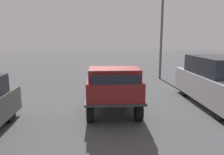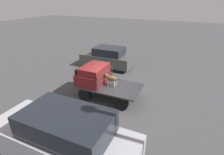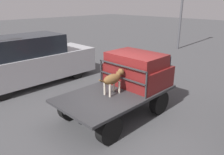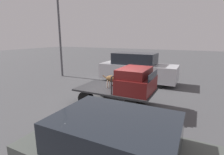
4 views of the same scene
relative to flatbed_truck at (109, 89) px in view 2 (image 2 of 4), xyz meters
The scene contains 7 objects.
ground_plane 0.59m from the flatbed_truck, ahead, with size 80.00×80.00×0.00m, color #474749.
flatbed_truck is the anchor object (origin of this frame).
truck_cab 1.23m from the flatbed_truck, ahead, with size 1.43×1.90×1.05m.
truck_headboard 0.80m from the flatbed_truck, ahead, with size 0.04×1.90×0.80m.
dog 0.70m from the flatbed_truck, behind, with size 1.03×0.29×0.74m.
parked_sedan 5.00m from the flatbed_truck, 63.29° to the right, with size 4.24×1.87×1.72m.
parked_pickup_far 4.62m from the flatbed_truck, 95.70° to the left, with size 5.35×1.96×2.10m.
Camera 2 is at (-3.83, 8.05, 5.40)m, focal length 28.00 mm.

